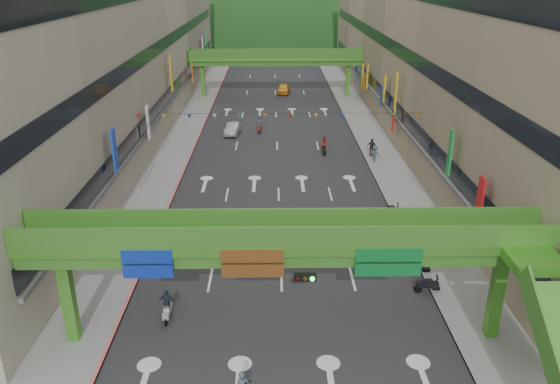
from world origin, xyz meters
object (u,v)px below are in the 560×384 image
(overpass_near, at_px, (303,258))
(scooter_rider_mid, at_px, (324,145))
(car_silver, at_px, (233,129))
(car_yellow, at_px, (284,89))
(pedestrian_red, at_px, (449,255))

(overpass_near, relative_size, scooter_rider_mid, 13.80)
(overpass_near, height_order, car_silver, overpass_near)
(car_yellow, height_order, pedestrian_red, pedestrian_red)
(scooter_rider_mid, height_order, car_silver, scooter_rider_mid)
(pedestrian_red, bearing_deg, scooter_rider_mid, 98.06)
(overpass_near, bearing_deg, scooter_rider_mid, 82.76)
(car_yellow, bearing_deg, overpass_near, -83.75)
(overpass_near, xyz_separation_m, car_yellow, (0.36, 62.06, -4.45))
(scooter_rider_mid, relative_size, car_yellow, 0.46)
(overpass_near, bearing_deg, car_silver, 98.81)
(car_yellow, bearing_deg, car_silver, -99.28)
(overpass_near, bearing_deg, car_yellow, 89.66)
(overpass_near, distance_m, pedestrian_red, 13.71)
(car_yellow, distance_m, pedestrian_red, 54.77)
(pedestrian_red, bearing_deg, car_silver, 110.92)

